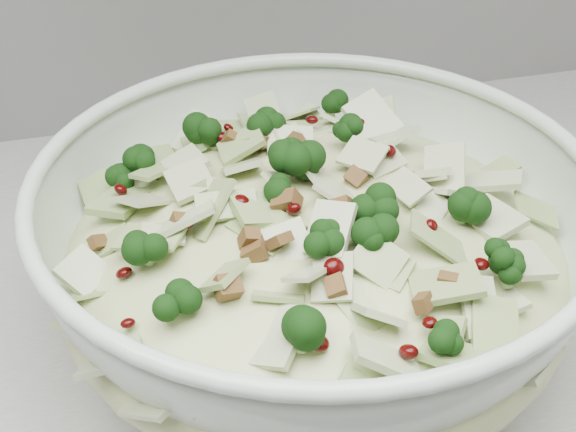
% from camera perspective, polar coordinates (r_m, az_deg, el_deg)
% --- Properties ---
extents(mixing_bowl, '(0.48, 0.48, 0.15)m').
position_cam_1_polar(mixing_bowl, '(0.55, 1.84, -3.14)').
color(mixing_bowl, beige).
rests_on(mixing_bowl, counter).
extents(salad, '(0.49, 0.49, 0.15)m').
position_cam_1_polar(salad, '(0.54, 1.89, -1.11)').
color(salad, '#BCC889').
rests_on(salad, mixing_bowl).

